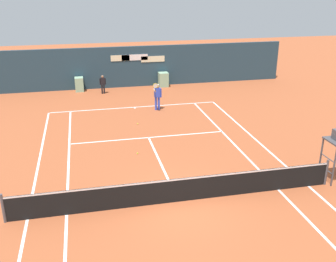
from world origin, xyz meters
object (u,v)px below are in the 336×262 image
at_px(ball_kid_centre_post, 103,83).
at_px(player_on_baseline, 157,95).
at_px(tennis_ball_near_service_line, 137,153).
at_px(tennis_ball_mid_court, 138,124).

bearing_deg(ball_kid_centre_post, player_on_baseline, 117.72).
relative_size(player_on_baseline, tennis_ball_near_service_line, 27.44).
distance_m(ball_kid_centre_post, tennis_ball_near_service_line, 10.96).
bearing_deg(tennis_ball_mid_court, ball_kid_centre_post, 102.02).
bearing_deg(tennis_ball_mid_court, tennis_ball_near_service_line, -98.59).
xyz_separation_m(player_on_baseline, tennis_ball_near_service_line, (-2.20, -6.34, -0.96)).
xyz_separation_m(tennis_ball_mid_court, tennis_ball_near_service_line, (-0.60, -3.99, 0.00)).
relative_size(tennis_ball_mid_court, tennis_ball_near_service_line, 1.00).
bearing_deg(player_on_baseline, ball_kid_centre_post, -57.57).
height_order(player_on_baseline, tennis_ball_mid_court, player_on_baseline).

